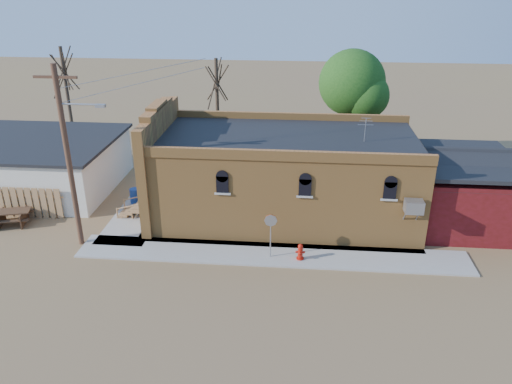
# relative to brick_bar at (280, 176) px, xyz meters

# --- Properties ---
(ground) EXTENTS (120.00, 120.00, 0.00)m
(ground) POSITION_rel_brick_bar_xyz_m (-1.64, -5.49, -2.34)
(ground) COLOR olive
(ground) RESTS_ON ground
(sidewalk_south) EXTENTS (19.00, 2.20, 0.08)m
(sidewalk_south) POSITION_rel_brick_bar_xyz_m (-0.14, -4.59, -2.30)
(sidewalk_south) COLOR #9E9991
(sidewalk_south) RESTS_ON ground
(sidewalk_west) EXTENTS (2.60, 10.00, 0.08)m
(sidewalk_west) POSITION_rel_brick_bar_xyz_m (-7.94, 0.51, -2.30)
(sidewalk_west) COLOR #9E9991
(sidewalk_west) RESTS_ON ground
(brick_bar) EXTENTS (16.40, 7.97, 6.30)m
(brick_bar) POSITION_rel_brick_bar_xyz_m (0.00, 0.00, 0.00)
(brick_bar) COLOR #C5823C
(brick_bar) RESTS_ON ground
(red_shed) EXTENTS (5.40, 6.40, 4.30)m
(red_shed) POSITION_rel_brick_bar_xyz_m (9.86, 0.01, -0.07)
(red_shed) COLOR #50100D
(red_shed) RESTS_ON ground
(wood_fence) EXTENTS (5.20, 0.10, 1.80)m
(wood_fence) POSITION_rel_brick_bar_xyz_m (-14.44, -1.69, -1.44)
(wood_fence) COLOR #AD884E
(wood_fence) RESTS_ON ground
(utility_pole) EXTENTS (3.12, 0.26, 9.00)m
(utility_pole) POSITION_rel_brick_bar_xyz_m (-9.79, -4.29, 2.43)
(utility_pole) COLOR #462B1C
(utility_pole) RESTS_ON ground
(tree_bare_near) EXTENTS (2.80, 2.80, 7.65)m
(tree_bare_near) POSITION_rel_brick_bar_xyz_m (-4.64, 7.51, 3.62)
(tree_bare_near) COLOR #433426
(tree_bare_near) RESTS_ON ground
(tree_bare_far) EXTENTS (2.80, 2.80, 8.16)m
(tree_bare_far) POSITION_rel_brick_bar_xyz_m (-15.64, 8.51, 4.02)
(tree_bare_far) COLOR #433426
(tree_bare_far) RESTS_ON ground
(tree_leafy) EXTENTS (4.40, 4.40, 8.15)m
(tree_leafy) POSITION_rel_brick_bar_xyz_m (4.36, 8.01, 3.59)
(tree_leafy) COLOR #433426
(tree_leafy) RESTS_ON ground
(fire_hydrant) EXTENTS (0.47, 0.46, 0.81)m
(fire_hydrant) POSITION_rel_brick_bar_xyz_m (1.24, -4.96, -1.86)
(fire_hydrant) COLOR #AE1509
(fire_hydrant) RESTS_ON sidewalk_south
(stop_sign) EXTENTS (0.61, 0.09, 2.25)m
(stop_sign) POSITION_rel_brick_bar_xyz_m (-0.19, -4.84, -0.53)
(stop_sign) COLOR gray
(stop_sign) RESTS_ON sidewalk_south
(trash_barrel) EXTENTS (0.72, 0.72, 0.88)m
(trash_barrel) POSITION_rel_brick_bar_xyz_m (-8.59, 0.61, -1.82)
(trash_barrel) COLOR navy
(trash_barrel) RESTS_ON sidewalk_west
(picnic_table) EXTENTS (2.28, 1.93, 0.82)m
(picnic_table) POSITION_rel_brick_bar_xyz_m (-14.43, -2.60, -1.80)
(picnic_table) COLOR #4B301E
(picnic_table) RESTS_ON ground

